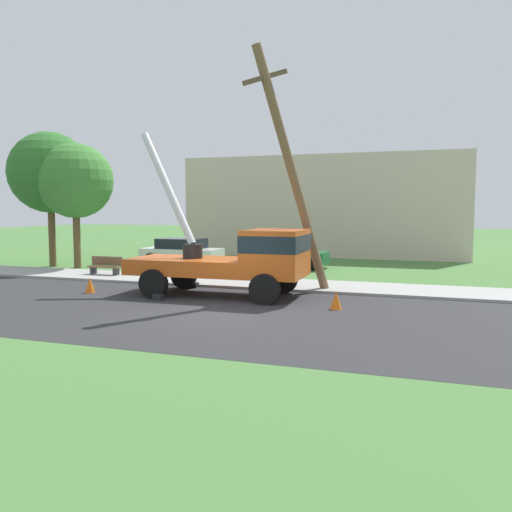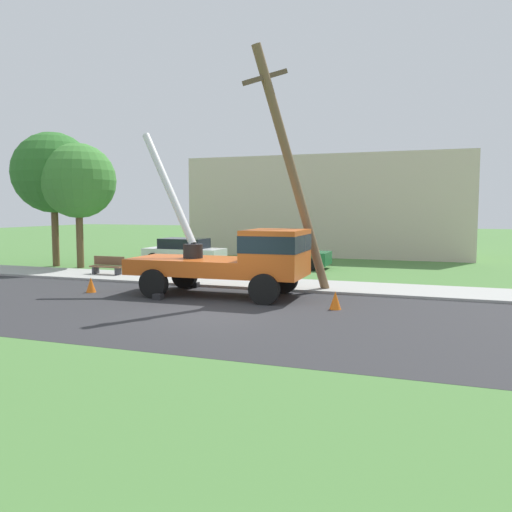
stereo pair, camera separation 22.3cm
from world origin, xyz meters
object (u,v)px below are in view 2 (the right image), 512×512
traffic_cone_behind (91,285)px  park_bench (108,266)px  leaning_utility_pole (292,171)px  roadside_tree_far (53,173)px  parked_sedan_green (287,254)px  parked_sedan_white (184,251)px  traffic_cone_ahead (335,300)px  roadside_tree_near (78,181)px  utility_truck (240,256)px

traffic_cone_behind → park_bench: 4.62m
leaning_utility_pole → roadside_tree_far: bearing=162.0°
roadside_tree_far → leaning_utility_pole: bearing=-18.0°
parked_sedan_green → parked_sedan_white: bearing=-179.6°
leaning_utility_pole → parked_sedan_white: bearing=136.6°
parked_sedan_green → park_bench: size_ratio=2.76×
park_bench → roadside_tree_far: bearing=152.7°
traffic_cone_ahead → park_bench: bearing=159.2°
roadside_tree_far → park_bench: bearing=-27.3°
leaning_utility_pole → parked_sedan_green: leaning_utility_pole is taller
leaning_utility_pole → traffic_cone_ahead: (2.03, -2.25, -4.10)m
leaning_utility_pole → park_bench: bearing=167.6°
parked_sedan_white → roadside_tree_far: bearing=-151.1°
traffic_cone_ahead → park_bench: 12.03m
traffic_cone_ahead → roadside_tree_near: 16.69m
traffic_cone_ahead → roadside_tree_near: size_ratio=0.09×
roadside_tree_near → roadside_tree_far: size_ratio=0.91×
roadside_tree_far → parked_sedan_white: bearing=28.9°
leaning_utility_pole → traffic_cone_ahead: bearing=-47.9°
parked_sedan_white → roadside_tree_near: bearing=-141.0°
parked_sedan_green → traffic_cone_behind: bearing=-114.2°
leaning_utility_pole → traffic_cone_ahead: 5.10m
traffic_cone_behind → roadside_tree_far: size_ratio=0.08×
traffic_cone_behind → parked_sedan_green: size_ratio=0.13×
utility_truck → leaning_utility_pole: (1.55, 1.04, 2.97)m
utility_truck → leaning_utility_pole: size_ratio=0.80×
traffic_cone_behind → roadside_tree_far: 10.95m
utility_truck → traffic_cone_behind: bearing=-169.7°
traffic_cone_behind → roadside_tree_far: (-7.30, 6.71, 4.64)m
park_bench → parked_sedan_green: bearing=41.7°
traffic_cone_behind → roadside_tree_far: roadside_tree_far is taller
parked_sedan_green → roadside_tree_near: size_ratio=0.69×
parked_sedan_green → roadside_tree_near: (-10.11, -3.47, 3.75)m
utility_truck → roadside_tree_far: roadside_tree_far is taller
utility_truck → traffic_cone_behind: utility_truck is taller
leaning_utility_pole → roadside_tree_far: size_ratio=1.21×
traffic_cone_behind → roadside_tree_near: size_ratio=0.09×
parked_sedan_white → traffic_cone_behind: bearing=-82.2°
parked_sedan_white → park_bench: size_ratio=2.76×
leaning_utility_pole → roadside_tree_near: leaning_utility_pole is taller
traffic_cone_ahead → park_bench: (-11.24, 4.28, 0.18)m
utility_truck → roadside_tree_near: 12.77m
roadside_tree_far → roadside_tree_near: bearing=-5.4°
utility_truck → roadside_tree_far: bearing=155.9°
roadside_tree_near → park_bench: bearing=-35.9°
traffic_cone_ahead → parked_sedan_green: parked_sedan_green is taller
parked_sedan_white → parked_sedan_green: bearing=0.4°
traffic_cone_ahead → parked_sedan_white: 14.59m
parked_sedan_white → roadside_tree_near: size_ratio=0.69×
traffic_cone_ahead → parked_sedan_green: (-4.56, 10.23, 0.43)m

